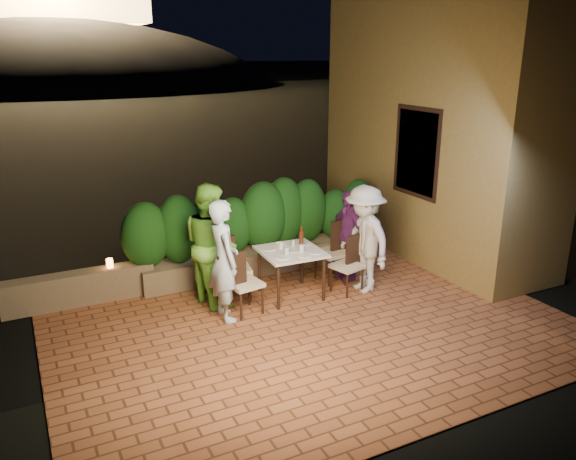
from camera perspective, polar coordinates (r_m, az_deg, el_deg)
ground at (r=7.90m, az=2.84°, el=-10.04°), size 400.00×400.00×0.00m
terrace_floor at (r=8.32m, az=1.13°, el=-8.95°), size 7.00×6.00×0.15m
building_wall at (r=10.79m, az=14.81°, el=10.99°), size 1.60×5.00×5.00m
window_pane at (r=9.98m, az=13.06°, el=7.71°), size 0.08×1.00×1.40m
window_frame at (r=9.98m, az=13.02°, el=7.70°), size 0.06×1.15×1.55m
planter at (r=9.77m, az=-2.73°, el=-3.02°), size 4.20×0.55×0.40m
hedge at (r=9.53m, az=-2.80°, el=1.20°), size 4.00×0.70×1.10m
parapet at (r=9.06m, az=-20.42°, el=-5.55°), size 2.20×0.30×0.50m
hill at (r=66.74m, az=-22.06°, el=9.86°), size 52.00×40.00×22.00m
dining_table at (r=8.71m, az=0.30°, el=-4.41°), size 0.94×0.94×0.75m
plate_nw at (r=8.29m, az=-0.58°, el=-2.78°), size 0.23×0.23×0.01m
plate_sw at (r=8.64m, az=-1.92°, el=-1.91°), size 0.22×0.22×0.01m
plate_ne at (r=8.51m, az=2.66°, el=-2.25°), size 0.23×0.23×0.01m
plate_se at (r=8.87m, az=1.66°, el=-1.39°), size 0.20×0.20×0.01m
plate_centre at (r=8.56m, az=0.42°, el=-2.10°), size 0.20×0.20×0.01m
plate_front at (r=8.35m, az=1.68°, el=-2.62°), size 0.20×0.20×0.01m
glass_nw at (r=8.38m, az=-0.12°, el=-2.17°), size 0.07×0.07×0.12m
glass_sw at (r=8.64m, az=-0.72°, el=-1.55°), size 0.06×0.06×0.11m
glass_ne at (r=8.49m, az=1.38°, el=-1.89°), size 0.07×0.07×0.12m
glass_se at (r=8.77m, az=0.54°, el=-1.32°), size 0.06×0.06×0.10m
beer_bottle at (r=8.66m, az=1.36°, el=-0.69°), size 0.07×0.07×0.35m
bowl at (r=8.80m, az=-0.74°, el=-1.44°), size 0.20×0.20×0.04m
chair_left_front at (r=8.14m, az=-4.42°, el=-5.30°), size 0.51×0.51×0.96m
chair_left_back at (r=8.61m, az=-5.48°, el=-3.79°), size 0.56×0.56×1.03m
chair_right_front at (r=8.87m, az=6.02°, el=-3.52°), size 0.52×0.52×0.92m
chair_right_back at (r=9.28m, az=4.50°, el=-2.16°), size 0.52×0.52×1.02m
diner_blue at (r=7.87m, az=-6.55°, el=-3.10°), size 0.42×0.64×1.75m
diner_green at (r=8.41m, az=-7.85°, el=-1.41°), size 0.86×1.02×1.85m
diner_white at (r=8.84m, az=7.76°, el=-0.93°), size 0.67×1.13×1.71m
diner_purple at (r=9.30m, az=6.14°, el=-0.53°), size 0.44×0.92×1.52m
parapet_lamp at (r=9.00m, az=-17.66°, el=-3.23°), size 0.10×0.10×0.14m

